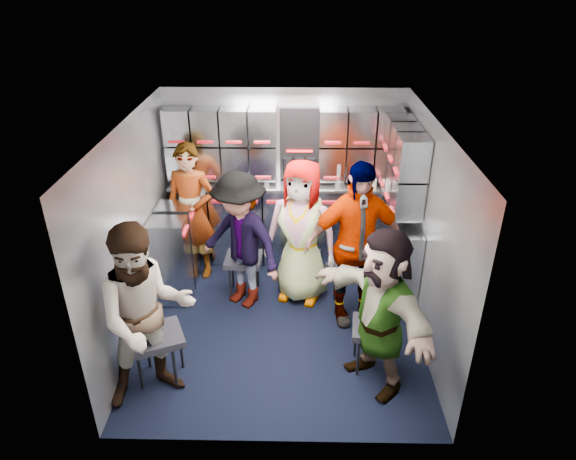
{
  "coord_description": "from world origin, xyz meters",
  "views": [
    {
      "loc": [
        0.15,
        -4.29,
        3.38
      ],
      "look_at": [
        0.06,
        0.35,
        0.91
      ],
      "focal_mm": 32.0,
      "sensor_mm": 36.0,
      "label": 1
    }
  ],
  "objects_px": {
    "attendant_arc_c": "(301,232)",
    "jump_seat_center": "(301,257)",
    "attendant_standing": "(191,212)",
    "jump_seat_near_left": "(158,339)",
    "jump_seat_mid_right": "(351,273)",
    "jump_seat_near_right": "(374,330)",
    "attendant_arc_a": "(147,316)",
    "attendant_arc_d": "(355,245)",
    "jump_seat_mid_left": "(243,261)",
    "attendant_arc_b": "(240,241)",
    "attendant_arc_e": "(380,311)"
  },
  "relations": [
    {
      "from": "jump_seat_center",
      "to": "attendant_arc_e",
      "type": "distance_m",
      "value": 1.67
    },
    {
      "from": "jump_seat_near_left",
      "to": "attendant_arc_a",
      "type": "relative_size",
      "value": 0.33
    },
    {
      "from": "jump_seat_near_left",
      "to": "attendant_arc_d",
      "type": "bearing_deg",
      "value": 27.66
    },
    {
      "from": "jump_seat_mid_right",
      "to": "attendant_arc_e",
      "type": "relative_size",
      "value": 0.35
    },
    {
      "from": "jump_seat_near_right",
      "to": "attendant_arc_c",
      "type": "height_order",
      "value": "attendant_arc_c"
    },
    {
      "from": "attendant_standing",
      "to": "attendant_arc_c",
      "type": "bearing_deg",
      "value": -9.55
    },
    {
      "from": "jump_seat_mid_right",
      "to": "attendant_standing",
      "type": "height_order",
      "value": "attendant_standing"
    },
    {
      "from": "jump_seat_center",
      "to": "jump_seat_near_right",
      "type": "distance_m",
      "value": 1.46
    },
    {
      "from": "jump_seat_near_right",
      "to": "jump_seat_center",
      "type": "bearing_deg",
      "value": 116.71
    },
    {
      "from": "jump_seat_mid_left",
      "to": "jump_seat_near_right",
      "type": "height_order",
      "value": "jump_seat_near_right"
    },
    {
      "from": "jump_seat_mid_right",
      "to": "attendant_arc_e",
      "type": "bearing_deg",
      "value": -83.22
    },
    {
      "from": "attendant_arc_c",
      "to": "attendant_arc_b",
      "type": "bearing_deg",
      "value": -150.6
    },
    {
      "from": "jump_seat_center",
      "to": "attendant_arc_b",
      "type": "height_order",
      "value": "attendant_arc_b"
    },
    {
      "from": "attendant_arc_b",
      "to": "attendant_arc_d",
      "type": "bearing_deg",
      "value": 23.09
    },
    {
      "from": "jump_seat_center",
      "to": "jump_seat_near_right",
      "type": "relative_size",
      "value": 0.99
    },
    {
      "from": "jump_seat_center",
      "to": "attendant_arc_d",
      "type": "height_order",
      "value": "attendant_arc_d"
    },
    {
      "from": "jump_seat_mid_left",
      "to": "attendant_arc_b",
      "type": "distance_m",
      "value": 0.4
    },
    {
      "from": "attendant_arc_c",
      "to": "jump_seat_center",
      "type": "bearing_deg",
      "value": 107.25
    },
    {
      "from": "attendant_arc_b",
      "to": "attendant_arc_c",
      "type": "height_order",
      "value": "attendant_arc_c"
    },
    {
      "from": "jump_seat_near_right",
      "to": "attendant_arc_c",
      "type": "xyz_separation_m",
      "value": [
        -0.66,
        1.13,
        0.39
      ]
    },
    {
      "from": "attendant_arc_d",
      "to": "attendant_arc_c",
      "type": "bearing_deg",
      "value": 132.99
    },
    {
      "from": "attendant_arc_e",
      "to": "jump_seat_center",
      "type": "bearing_deg",
      "value": 171.25
    },
    {
      "from": "attendant_arc_d",
      "to": "attendant_arc_a",
      "type": "bearing_deg",
      "value": -159.03
    },
    {
      "from": "jump_seat_center",
      "to": "jump_seat_mid_right",
      "type": "distance_m",
      "value": 0.65
    },
    {
      "from": "attendant_arc_a",
      "to": "attendant_arc_d",
      "type": "relative_size",
      "value": 0.94
    },
    {
      "from": "attendant_arc_a",
      "to": "attendant_arc_d",
      "type": "height_order",
      "value": "attendant_arc_d"
    },
    {
      "from": "jump_seat_center",
      "to": "jump_seat_mid_right",
      "type": "bearing_deg",
      "value": -35.97
    },
    {
      "from": "jump_seat_mid_right",
      "to": "attendant_arc_b",
      "type": "distance_m",
      "value": 1.21
    },
    {
      "from": "attendant_standing",
      "to": "attendant_arc_e",
      "type": "height_order",
      "value": "attendant_standing"
    },
    {
      "from": "jump_seat_near_right",
      "to": "attendant_arc_e",
      "type": "distance_m",
      "value": 0.4
    },
    {
      "from": "jump_seat_mid_right",
      "to": "jump_seat_near_right",
      "type": "xyz_separation_m",
      "value": [
        0.13,
        -0.92,
        -0.02
      ]
    },
    {
      "from": "attendant_arc_a",
      "to": "attendant_arc_c",
      "type": "height_order",
      "value": "attendant_arc_a"
    },
    {
      "from": "jump_seat_mid_right",
      "to": "attendant_arc_a",
      "type": "bearing_deg",
      "value": -144.01
    },
    {
      "from": "jump_seat_near_left",
      "to": "jump_seat_near_right",
      "type": "bearing_deg",
      "value": 5.64
    },
    {
      "from": "attendant_arc_d",
      "to": "attendant_arc_e",
      "type": "bearing_deg",
      "value": -92.96
    },
    {
      "from": "jump_seat_near_right",
      "to": "attendant_standing",
      "type": "relative_size",
      "value": 0.29
    },
    {
      "from": "jump_seat_center",
      "to": "attendant_arc_e",
      "type": "relative_size",
      "value": 0.3
    },
    {
      "from": "jump_seat_mid_left",
      "to": "attendant_arc_c",
      "type": "distance_m",
      "value": 0.75
    },
    {
      "from": "jump_seat_near_left",
      "to": "attendant_standing",
      "type": "xyz_separation_m",
      "value": [
        0.0,
        1.76,
        0.37
      ]
    },
    {
      "from": "jump_seat_mid_right",
      "to": "attendant_standing",
      "type": "xyz_separation_m",
      "value": [
        -1.78,
        0.65,
        0.38
      ]
    },
    {
      "from": "attendant_standing",
      "to": "attendant_arc_c",
      "type": "relative_size",
      "value": 1.01
    },
    {
      "from": "attendant_standing",
      "to": "jump_seat_near_left",
      "type": "bearing_deg",
      "value": -79.93
    },
    {
      "from": "jump_seat_mid_left",
      "to": "attendant_arc_d",
      "type": "distance_m",
      "value": 1.32
    },
    {
      "from": "jump_seat_near_left",
      "to": "jump_seat_mid_right",
      "type": "height_order",
      "value": "jump_seat_near_left"
    },
    {
      "from": "attendant_arc_a",
      "to": "attendant_arc_d",
      "type": "distance_m",
      "value": 2.1
    },
    {
      "from": "jump_seat_near_right",
      "to": "attendant_arc_d",
      "type": "relative_size",
      "value": 0.27
    },
    {
      "from": "jump_seat_mid_right",
      "to": "attendant_arc_b",
      "type": "height_order",
      "value": "attendant_arc_b"
    },
    {
      "from": "jump_seat_near_left",
      "to": "attendant_standing",
      "type": "distance_m",
      "value": 1.8
    },
    {
      "from": "jump_seat_near_right",
      "to": "attendant_arc_d",
      "type": "height_order",
      "value": "attendant_arc_d"
    },
    {
      "from": "jump_seat_mid_right",
      "to": "jump_seat_near_right",
      "type": "height_order",
      "value": "jump_seat_mid_right"
    }
  ]
}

